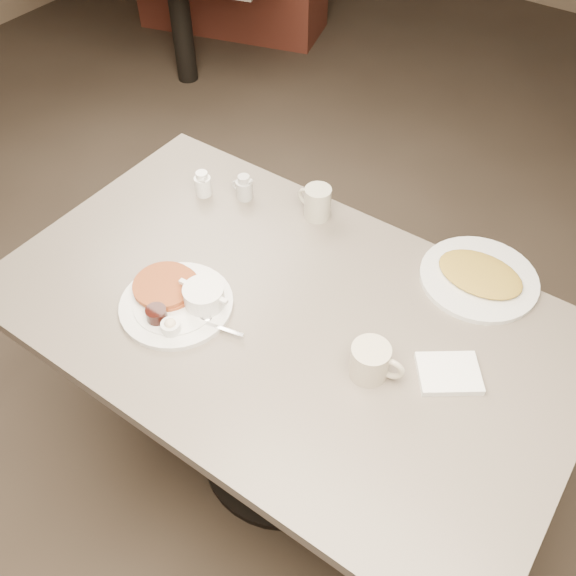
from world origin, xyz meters
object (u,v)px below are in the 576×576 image
Objects in this scene: main_plate at (180,299)px; coffee_mug_far at (317,202)px; hash_plate at (479,277)px; diner_table at (284,350)px; creamer_right at (203,184)px; coffee_mug_near at (371,361)px; creamer_left at (244,188)px.

coffee_mug_far is at bearing 79.21° from main_plate.
main_plate is at bearing -138.53° from hash_plate.
diner_table is at bearing 30.73° from main_plate.
diner_table is 4.74× the size of hash_plate.
creamer_right reaches higher than hash_plate.
main_plate is (-0.23, -0.14, 0.19)m from diner_table.
coffee_mug_far reaches higher than coffee_mug_near.
hash_plate is at bearing 3.48° from coffee_mug_far.
creamer_left reaches higher than hash_plate.
coffee_mug_near is 0.44× the size of hash_plate.
main_plate is at bearing -73.35° from creamer_left.
hash_plate is (0.37, 0.39, 0.18)m from diner_table.
coffee_mug_far reaches higher than creamer_right.
coffee_mug_far is at bearing -176.52° from hash_plate.
coffee_mug_near reaches higher than diner_table.
main_plate is at bearing -57.29° from creamer_right.
coffee_mug_near is at bearing -43.97° from coffee_mug_far.
creamer_left reaches higher than diner_table.
coffee_mug_near is at bearing 10.98° from main_plate.
main_plate is at bearing -100.79° from coffee_mug_far.
hash_plate is (0.60, 0.53, -0.01)m from main_plate.
coffee_mug_far reaches higher than main_plate.
coffee_mug_near is at bearing -20.68° from creamer_right.
diner_table is 4.09× the size of main_plate.
coffee_mug_near is 0.57m from coffee_mug_far.
coffee_mug_near is 1.73× the size of creamer_right.
creamer_left is at bearing 151.86° from coffee_mug_near.
creamer_right is at bearing -170.27° from hash_plate.
diner_table is at bearing -133.17° from hash_plate.
creamer_right is 0.85m from hash_plate.
main_plate is 4.59× the size of creamer_right.
coffee_mug_near is (0.51, 0.10, 0.02)m from main_plate.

